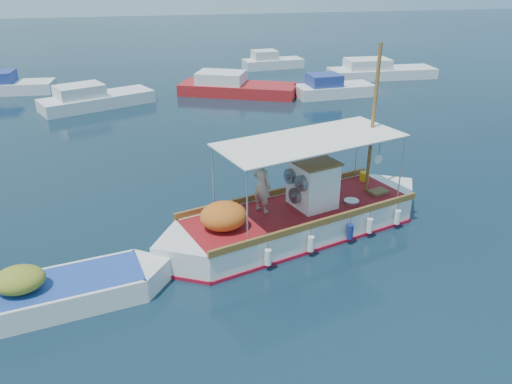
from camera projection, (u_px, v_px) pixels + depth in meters
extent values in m
plane|color=black|center=(284.00, 227.00, 18.28)|extent=(160.00, 160.00, 0.00)
cube|color=white|center=(298.00, 223.00, 17.70)|extent=(8.57, 5.08, 1.19)
cube|color=white|center=(192.00, 253.00, 15.88)|extent=(2.58, 2.58, 1.19)
cube|color=white|center=(385.00, 199.00, 19.52)|extent=(2.58, 2.58, 1.19)
cube|color=maroon|center=(298.00, 232.00, 17.85)|extent=(8.70, 5.19, 0.20)
cube|color=maroon|center=(299.00, 209.00, 17.46)|extent=(8.51, 4.87, 0.07)
cube|color=brown|center=(279.00, 191.00, 18.48)|extent=(7.88, 2.63, 0.22)
cube|color=brown|center=(323.00, 222.00, 16.33)|extent=(7.88, 2.63, 0.22)
cube|color=white|center=(313.00, 184.00, 17.35)|extent=(1.67, 1.74, 1.63)
cube|color=brown|center=(314.00, 161.00, 16.99)|extent=(1.81, 1.88, 0.07)
cylinder|color=slate|center=(302.00, 183.00, 16.62)|extent=(0.39, 0.59, 0.54)
cylinder|color=slate|center=(291.00, 176.00, 17.17)|extent=(0.39, 0.59, 0.54)
cylinder|color=slate|center=(296.00, 195.00, 17.15)|extent=(0.39, 0.59, 0.54)
cylinder|color=brown|center=(373.00, 121.00, 17.67)|extent=(0.16, 0.16, 5.42)
cylinder|color=brown|center=(353.00, 137.00, 17.46)|extent=(1.88, 0.68, 0.09)
cylinder|color=silver|center=(213.00, 180.00, 16.66)|extent=(0.06, 0.06, 2.44)
cylinder|color=silver|center=(247.00, 208.00, 14.78)|extent=(0.06, 0.06, 2.44)
cylinder|color=silver|center=(357.00, 149.00, 19.43)|extent=(0.06, 0.06, 2.44)
cylinder|color=silver|center=(401.00, 169.00, 17.55)|extent=(0.06, 0.06, 2.44)
cube|color=silver|center=(311.00, 140.00, 16.58)|extent=(6.89, 4.44, 0.04)
ellipsoid|color=#D1641E|center=(224.00, 216.00, 15.95)|extent=(1.84, 1.69, 0.91)
cube|color=gold|center=(322.00, 188.00, 18.46)|extent=(0.32, 0.27, 0.43)
cylinder|color=gold|center=(364.00, 176.00, 19.57)|extent=(0.41, 0.41, 0.37)
cube|color=brown|center=(378.00, 192.00, 18.53)|extent=(0.82, 0.68, 0.13)
cylinder|color=#B2B2B2|center=(351.00, 202.00, 17.78)|extent=(0.68, 0.68, 0.13)
cylinder|color=white|center=(378.00, 159.00, 16.87)|extent=(0.32, 0.13, 0.33)
cylinder|color=white|center=(268.00, 257.00, 15.49)|extent=(0.27, 0.27, 0.52)
cylinder|color=navy|center=(350.00, 232.00, 16.94)|extent=(0.27, 0.27, 0.52)
cylinder|color=white|center=(397.00, 217.00, 17.91)|extent=(0.27, 0.27, 0.52)
imported|color=#A39D87|center=(262.00, 185.00, 16.84)|extent=(0.81, 0.84, 1.95)
cube|color=white|center=(57.00, 297.00, 14.02)|extent=(5.06, 2.80, 0.94)
cube|color=white|center=(142.00, 278.00, 14.88)|extent=(1.83, 1.83, 0.94)
cube|color=#214398|center=(54.00, 284.00, 13.84)|extent=(5.02, 2.59, 0.05)
ellipsoid|color=olive|center=(19.00, 280.00, 13.38)|extent=(1.57, 1.38, 0.69)
cube|color=silver|center=(98.00, 102.00, 33.18)|extent=(7.60, 5.25, 1.00)
cube|color=silver|center=(79.00, 91.00, 32.21)|extent=(3.50, 3.08, 0.80)
cube|color=#A61B1D|center=(238.00, 91.00, 36.16)|extent=(8.75, 5.84, 1.00)
cube|color=silver|center=(221.00, 77.00, 36.00)|extent=(3.99, 3.49, 0.80)
cube|color=silver|center=(334.00, 92.00, 35.85)|extent=(5.70, 2.62, 1.00)
cube|color=navy|center=(324.00, 80.00, 35.26)|extent=(2.35, 2.03, 0.80)
cube|color=silver|center=(382.00, 74.00, 41.40)|extent=(8.84, 2.76, 1.00)
cube|color=silver|center=(368.00, 64.00, 40.80)|extent=(3.56, 2.27, 0.80)
cube|color=silver|center=(12.00, 89.00, 36.68)|extent=(5.95, 2.58, 1.00)
cube|color=silver|center=(273.00, 65.00, 45.20)|extent=(5.52, 2.55, 1.00)
cube|color=silver|center=(265.00, 55.00, 44.60)|extent=(2.30, 1.92, 0.80)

